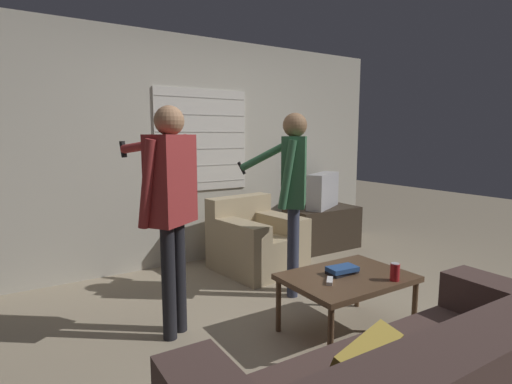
% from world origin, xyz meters
% --- Properties ---
extents(ground_plane, '(16.00, 16.00, 0.00)m').
position_xyz_m(ground_plane, '(0.00, 0.00, 0.00)').
color(ground_plane, gray).
extents(wall_back, '(5.20, 0.08, 2.55)m').
position_xyz_m(wall_back, '(0.00, 2.03, 1.28)').
color(wall_back, '#BCB7A8').
rests_on(wall_back, ground_plane).
extents(armchair_beige, '(0.90, 0.95, 0.78)m').
position_xyz_m(armchair_beige, '(0.43, 1.39, 0.31)').
color(armchair_beige, tan).
rests_on(armchair_beige, ground_plane).
extents(coffee_table, '(0.91, 0.65, 0.44)m').
position_xyz_m(coffee_table, '(0.24, -0.19, 0.40)').
color(coffee_table, brown).
rests_on(coffee_table, ground_plane).
extents(tv_stand, '(0.94, 0.49, 0.54)m').
position_xyz_m(tv_stand, '(1.60, 1.61, 0.27)').
color(tv_stand, '#33281E').
rests_on(tv_stand, ground_plane).
extents(tv, '(0.68, 0.50, 0.45)m').
position_xyz_m(tv, '(1.60, 1.61, 0.76)').
color(tv, '#B2B2B7').
rests_on(tv, tv_stand).
extents(person_left_standing, '(0.48, 0.82, 1.67)m').
position_xyz_m(person_left_standing, '(-0.86, 0.46, 1.05)').
color(person_left_standing, black).
rests_on(person_left_standing, ground_plane).
extents(person_right_standing, '(0.50, 0.76, 1.66)m').
position_xyz_m(person_right_standing, '(0.35, 0.62, 1.05)').
color(person_right_standing, '#33384C').
rests_on(person_right_standing, ground_plane).
extents(book_stack, '(0.24, 0.15, 0.06)m').
position_xyz_m(book_stack, '(0.23, -0.15, 0.47)').
color(book_stack, black).
rests_on(book_stack, coffee_table).
extents(soda_can, '(0.07, 0.07, 0.13)m').
position_xyz_m(soda_can, '(0.45, -0.45, 0.51)').
color(soda_can, red).
rests_on(soda_can, coffee_table).
extents(spare_remote, '(0.12, 0.12, 0.02)m').
position_xyz_m(spare_remote, '(0.03, -0.24, 0.46)').
color(spare_remote, white).
rests_on(spare_remote, coffee_table).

